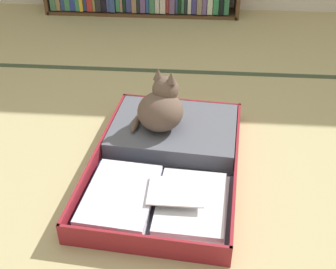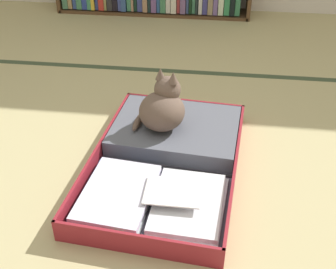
# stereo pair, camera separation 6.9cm
# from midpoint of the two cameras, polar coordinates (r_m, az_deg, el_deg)

# --- Properties ---
(ground_plane) EXTENTS (10.00, 10.00, 0.00)m
(ground_plane) POSITION_cam_midpoint_polar(r_m,az_deg,el_deg) (1.81, -5.35, -8.30)
(ground_plane) COLOR tan
(tatami_border) EXTENTS (4.80, 0.05, 0.00)m
(tatami_border) POSITION_cam_midpoint_polar(r_m,az_deg,el_deg) (2.77, -1.52, 8.40)
(tatami_border) COLOR #37452F
(tatami_border) RESTS_ON ground_plane
(open_suitcase) EXTENTS (0.70, 1.01, 0.10)m
(open_suitcase) POSITION_cam_midpoint_polar(r_m,az_deg,el_deg) (1.96, -1.16, -2.70)
(open_suitcase) COLOR maroon
(open_suitcase) RESTS_ON ground_plane
(black_cat) EXTENTS (0.28, 0.28, 0.28)m
(black_cat) POSITION_cam_midpoint_polar(r_m,az_deg,el_deg) (1.99, -1.86, 3.57)
(black_cat) COLOR brown
(black_cat) RESTS_ON open_suitcase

